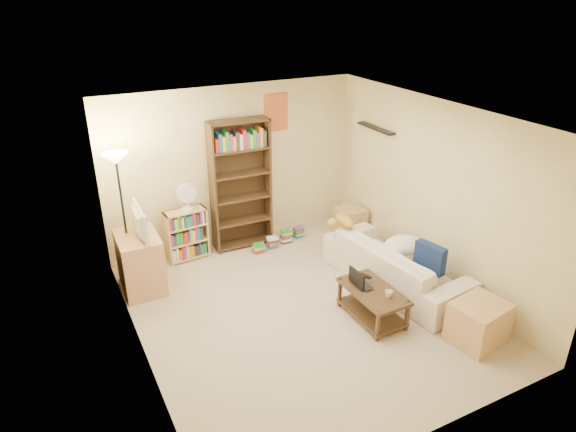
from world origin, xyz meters
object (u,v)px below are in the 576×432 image
Objects in this scene: sofa at (396,264)px; short_bookshelf at (187,235)px; tv_stand at (140,263)px; end_cabinet at (478,323)px; laptop at (365,283)px; coffee_table at (372,300)px; desk_fan at (187,196)px; floor_lamp at (119,182)px; mug at (389,294)px; tall_bookshelf at (241,182)px; television at (135,222)px; tabby_cat at (342,221)px; side_table at (350,222)px.

sofa is 3.09m from short_bookshelf.
end_cabinet is (3.20, -2.94, -0.14)m from tv_stand.
coffee_table is at bearing -177.86° from laptop.
desk_fan is 0.22× the size of floor_lamp.
laptop is 2.85m from desk_fan.
sofa reaches higher than coffee_table.
laptop is at bearing -56.88° from desk_fan.
sofa reaches higher than mug.
sofa is 22.09× the size of mug.
mug is 2.93m from tall_bookshelf.
television is at bearing 137.90° from mug.
tv_stand is at bearing 165.48° from tabby_cat.
desk_fan is 2.72m from side_table.
television is 3.50m from side_table.
tall_bookshelf reaches higher than end_cabinet.
laptop is 0.48× the size of television.
coffee_table is 0.45× the size of tall_bookshelf.
short_bookshelf is 2.66m from side_table.
mug is 0.21× the size of side_table.
side_table is at bearing 62.61° from coffee_table.
tabby_cat is 1.55m from mug.
tall_bookshelf reaches higher than desk_fan.
tv_stand is 0.42× the size of floor_lamp.
tv_stand is (-2.75, 0.71, -0.32)m from tabby_cat.
coffee_table is at bearing -38.88° from tv_stand.
mug is 0.17× the size of end_cabinet.
tall_bookshelf is 1.91m from floor_lamp.
tabby_cat is 2.86m from tv_stand.
television is 1.70× the size of desk_fan.
floor_lamp is (-0.10, 0.17, 1.12)m from tv_stand.
sofa is 3.15× the size of television.
desk_fan is (-1.90, 1.20, 0.31)m from tabby_cat.
side_table is (3.42, 0.05, -0.76)m from television.
mug is 3.34m from television.
tv_stand is at bearing 139.41° from coffee_table.
tv_stand is 1.13m from floor_lamp.
side_table is (3.42, 0.05, -0.16)m from tv_stand.
desk_fan is at bearing 30.79° from laptop.
coffee_table is 9.00× the size of mug.
sofa is at bearing -41.29° from desk_fan.
end_cabinet is at bearing -64.79° from tall_bookshelf.
end_cabinet reaches higher than laptop.
tv_stand is at bearing 57.50° from sofa.
sofa is 3.71× the size of end_cabinet.
sofa is 3.83m from floor_lamp.
short_bookshelf is at bearing 21.62° from floor_lamp.
tall_bookshelf is at bearing -70.86° from television.
television reaches higher than short_bookshelf.
television is at bearing 49.86° from laptop.
side_table is at bearing 85.82° from end_cabinet.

